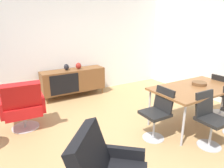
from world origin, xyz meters
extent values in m
plane|color=tan|center=(0.00, 0.00, 0.00)|extent=(8.32, 8.32, 0.00)
cube|color=white|center=(0.00, 2.60, 1.40)|extent=(6.80, 0.12, 2.80)
cube|color=brown|center=(0.26, 2.30, 0.44)|extent=(1.60, 0.44, 0.56)
cube|color=black|center=(-0.04, 2.08, 0.44)|extent=(0.70, 0.01, 0.48)
cylinder|color=brown|center=(-0.48, 2.13, 0.08)|extent=(0.03, 0.03, 0.16)
cylinder|color=brown|center=(1.00, 2.13, 0.08)|extent=(0.03, 0.03, 0.16)
cylinder|color=brown|center=(-0.48, 2.47, 0.08)|extent=(0.03, 0.03, 0.16)
cylinder|color=brown|center=(1.00, 2.47, 0.08)|extent=(0.03, 0.03, 0.16)
ellipsoid|color=maroon|center=(0.41, 2.30, 0.80)|extent=(0.14, 0.14, 0.16)
ellipsoid|color=black|center=(0.10, 2.30, 0.80)|extent=(0.12, 0.12, 0.16)
cube|color=brown|center=(1.64, -0.26, 0.72)|extent=(1.60, 0.90, 0.04)
cylinder|color=#B7B7BC|center=(0.92, -0.65, 0.35)|extent=(0.04, 0.04, 0.70)
cylinder|color=#B7B7BC|center=(0.92, 0.13, 0.35)|extent=(0.04, 0.04, 0.70)
cylinder|color=#B7B7BC|center=(2.36, 0.13, 0.35)|extent=(0.04, 0.04, 0.70)
cylinder|color=brown|center=(1.81, -0.21, 0.77)|extent=(0.26, 0.26, 0.06)
cube|color=black|center=(2.59, -0.26, 0.45)|extent=(0.41, 0.41, 0.05)
cube|color=black|center=(2.41, -0.27, 0.67)|extent=(0.10, 0.38, 0.38)
cylinder|color=#B7B7BC|center=(2.59, -0.26, 0.21)|extent=(0.04, 0.04, 0.42)
cylinder|color=#B7B7BC|center=(2.59, -0.26, 0.01)|extent=(0.36, 0.36, 0.01)
cube|color=black|center=(0.69, -0.26, 0.45)|extent=(0.40, 0.40, 0.05)
cube|color=black|center=(0.87, -0.26, 0.67)|extent=(0.09, 0.38, 0.38)
cylinder|color=#B7B7BC|center=(0.69, -0.26, 0.21)|extent=(0.04, 0.04, 0.42)
cylinder|color=#B7B7BC|center=(0.69, -0.26, 0.01)|extent=(0.36, 0.36, 0.01)
cube|color=black|center=(1.29, -0.88, 0.45)|extent=(0.41, 0.41, 0.05)
cube|color=black|center=(1.29, -0.70, 0.67)|extent=(0.38, 0.10, 0.38)
cylinder|color=#B7B7BC|center=(1.29, -0.88, 0.21)|extent=(0.04, 0.04, 0.42)
cylinder|color=#B7B7BC|center=(1.29, -0.88, 0.01)|extent=(0.36, 0.36, 0.01)
cube|color=red|center=(-1.10, 1.22, 0.38)|extent=(0.64, 0.60, 0.20)
cube|color=red|center=(-1.12, 0.98, 0.69)|extent=(0.62, 0.31, 0.51)
cube|color=red|center=(-0.77, 1.19, 0.46)|extent=(0.09, 0.51, 0.28)
cube|color=red|center=(-1.43, 1.24, 0.46)|extent=(0.09, 0.51, 0.28)
cylinder|color=#B7B7BC|center=(-1.10, 1.22, 0.14)|extent=(0.06, 0.06, 0.28)
cylinder|color=#B7B7BC|center=(-1.10, 1.22, 0.01)|extent=(0.48, 0.48, 0.02)
cube|color=black|center=(-0.80, -1.02, 0.69)|extent=(0.60, 0.63, 0.51)
cube|color=black|center=(-0.40, -0.93, 0.46)|extent=(0.42, 0.38, 0.28)
camera|label=1|loc=(-1.42, -2.45, 1.87)|focal=32.20mm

